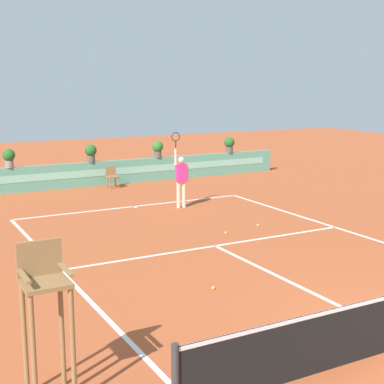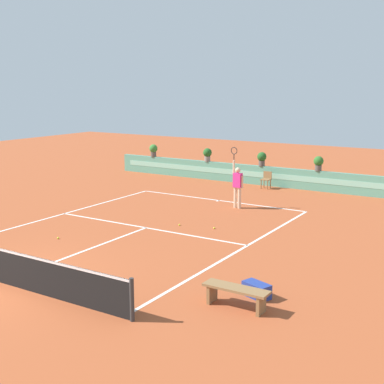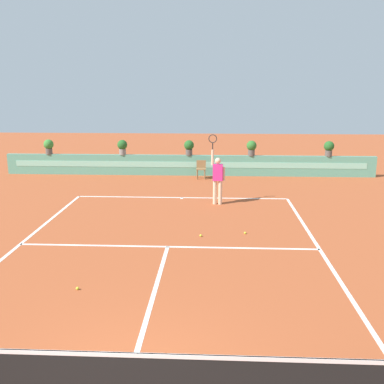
{
  "view_description": "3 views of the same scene",
  "coord_description": "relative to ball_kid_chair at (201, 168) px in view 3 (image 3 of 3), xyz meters",
  "views": [
    {
      "loc": [
        -7.36,
        -5.87,
        4.18
      ],
      "look_at": [
        0.56,
        8.69,
        1.0
      ],
      "focal_mm": 53.11,
      "sensor_mm": 36.0,
      "label": 1
    },
    {
      "loc": [
        11.24,
        -8.49,
        5.1
      ],
      "look_at": [
        0.56,
        8.69,
        1.0
      ],
      "focal_mm": 49.32,
      "sensor_mm": 36.0,
      "label": 2
    },
    {
      "loc": [
        1.23,
        -5.02,
        4.29
      ],
      "look_at": [
        0.56,
        8.69,
        1.0
      ],
      "focal_mm": 41.64,
      "sensor_mm": 36.0,
      "label": 3
    }
  ],
  "objects": [
    {
      "name": "tennis_ball_mid_court",
      "position": [
        -2.31,
        -11.98,
        -0.44
      ],
      "size": [
        0.07,
        0.07,
        0.07
      ],
      "primitive_type": "sphere",
      "color": "#CCE033",
      "rests_on": "ground"
    },
    {
      "name": "tennis_player",
      "position": [
        0.74,
        -4.67,
        0.57
      ],
      "size": [
        0.62,
        0.25,
        2.58
      ],
      "color": "beige",
      "rests_on": "ground"
    },
    {
      "name": "net",
      "position": [
        -0.64,
        -15.66,
        0.03
      ],
      "size": [
        8.92,
        0.1,
        1.0
      ],
      "color": "#333333",
      "rests_on": "ground"
    },
    {
      "name": "potted_plant_far_left",
      "position": [
        -7.53,
        0.73,
        0.93
      ],
      "size": [
        0.48,
        0.48,
        0.72
      ],
      "color": "#514C47",
      "rests_on": "back_wall_barrier"
    },
    {
      "name": "back_wall_barrier",
      "position": [
        -0.64,
        0.73,
        0.02
      ],
      "size": [
        18.0,
        0.21,
        1.0
      ],
      "color": "#599E84",
      "rests_on": "ground"
    },
    {
      "name": "potted_plant_right",
      "position": [
        2.4,
        0.73,
        0.93
      ],
      "size": [
        0.48,
        0.48,
        0.72
      ],
      "color": "#514C47",
      "rests_on": "back_wall_barrier"
    },
    {
      "name": "tennis_ball_near_baseline",
      "position": [
        0.24,
        -8.37,
        -0.44
      ],
      "size": [
        0.07,
        0.07,
        0.07
      ],
      "primitive_type": "sphere",
      "color": "#CCE033",
      "rests_on": "ground"
    },
    {
      "name": "ball_kid_chair",
      "position": [
        0.0,
        0.0,
        0.0
      ],
      "size": [
        0.44,
        0.44,
        0.85
      ],
      "color": "olive",
      "rests_on": "ground"
    },
    {
      "name": "ground_plane",
      "position": [
        -0.64,
        -9.66,
        -0.48
      ],
      "size": [
        60.0,
        60.0,
        0.0
      ],
      "primitive_type": "plane",
      "color": "#A84C28"
    },
    {
      "name": "tennis_ball_by_sideline",
      "position": [
        1.55,
        -8.07,
        -0.44
      ],
      "size": [
        0.07,
        0.07,
        0.07
      ],
      "primitive_type": "sphere",
      "color": "#CCE033",
      "rests_on": "ground"
    },
    {
      "name": "potted_plant_centre",
      "position": [
        -0.61,
        0.73,
        0.93
      ],
      "size": [
        0.48,
        0.48,
        0.72
      ],
      "color": "#514C47",
      "rests_on": "back_wall_barrier"
    },
    {
      "name": "court_lines",
      "position": [
        -0.64,
        -8.94,
        -0.47
      ],
      "size": [
        8.32,
        11.94,
        0.01
      ],
      "color": "white",
      "rests_on": "ground"
    },
    {
      "name": "potted_plant_left",
      "position": [
        -3.87,
        0.73,
        0.93
      ],
      "size": [
        0.48,
        0.48,
        0.72
      ],
      "color": "gray",
      "rests_on": "back_wall_barrier"
    },
    {
      "name": "potted_plant_far_right",
      "position": [
        6.08,
        0.73,
        0.93
      ],
      "size": [
        0.48,
        0.48,
        0.72
      ],
      "color": "#514C47",
      "rests_on": "back_wall_barrier"
    }
  ]
}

